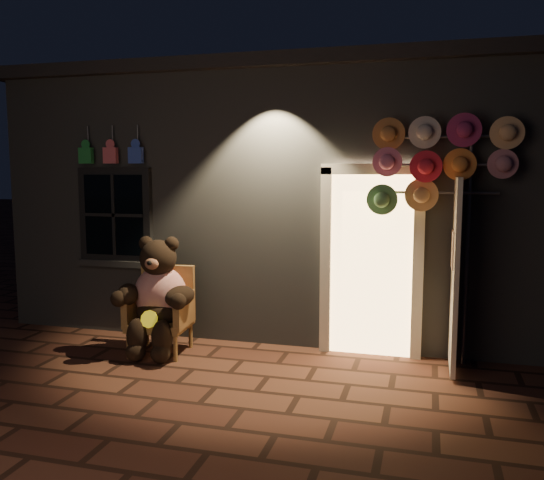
% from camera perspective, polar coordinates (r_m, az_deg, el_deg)
% --- Properties ---
extents(ground, '(60.00, 60.00, 0.00)m').
position_cam_1_polar(ground, '(5.86, -5.62, -14.31)').
color(ground, '#552F20').
rests_on(ground, ground).
extents(shop_building, '(7.30, 5.95, 3.51)m').
position_cam_1_polar(shop_building, '(9.30, 3.12, 4.58)').
color(shop_building, slate).
rests_on(shop_building, ground).
extents(wicker_armchair, '(0.73, 0.67, 0.99)m').
position_cam_1_polar(wicker_armchair, '(6.90, -10.80, -6.79)').
color(wicker_armchair, olive).
rests_on(wicker_armchair, ground).
extents(teddy_bear, '(0.99, 0.79, 1.36)m').
position_cam_1_polar(teddy_bear, '(6.74, -11.27, -5.51)').
color(teddy_bear, '#AE1D12').
rests_on(teddy_bear, ground).
extents(hat_rack, '(1.52, 0.22, 2.69)m').
position_cam_1_polar(hat_rack, '(6.37, 16.00, 7.49)').
color(hat_rack, '#59595E').
rests_on(hat_rack, ground).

